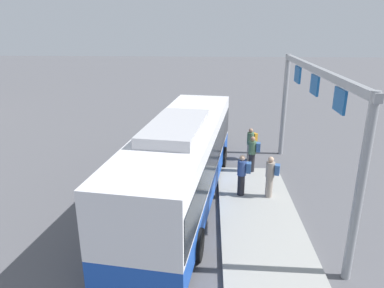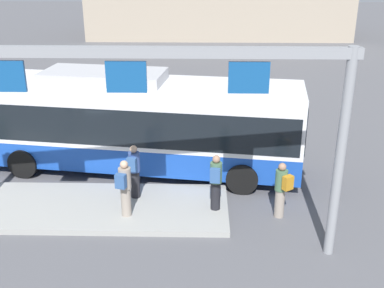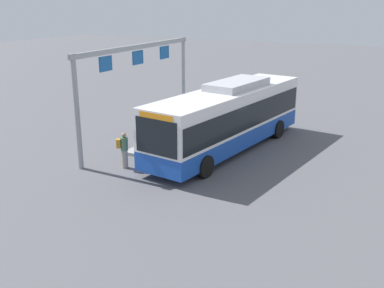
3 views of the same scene
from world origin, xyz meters
TOP-DOWN VIEW (x-y plane):
  - ground_plane at (0.00, 0.00)m, footprint 120.00×120.00m
  - platform_curb at (-1.84, -2.86)m, footprint 10.00×2.80m
  - bus_main at (-0.01, 0.00)m, footprint 11.54×4.01m
  - person_boarding at (2.79, -3.02)m, footprint 0.38×0.55m
  - person_waiting_near at (4.63, -3.13)m, footprint 0.55×0.60m
  - person_waiting_mid at (0.39, -2.35)m, footprint 0.39×0.56m
  - person_waiting_far at (0.27, -3.43)m, footprint 0.44×0.58m
  - platform_sign_gantry at (0.71, -4.84)m, footprint 10.18×0.24m

SIDE VIEW (x-z plane):
  - ground_plane at x=0.00m, z-range 0.00..0.00m
  - platform_curb at x=-1.84m, z-range 0.00..0.16m
  - person_waiting_near at x=4.63m, z-range 0.06..1.73m
  - person_boarding at x=2.79m, z-range 0.22..1.89m
  - person_waiting_mid at x=0.39m, z-range 0.22..1.89m
  - person_waiting_far at x=0.27m, z-range 0.22..1.89m
  - bus_main at x=-0.01m, z-range 0.08..3.54m
  - platform_sign_gantry at x=0.71m, z-range 1.20..6.40m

